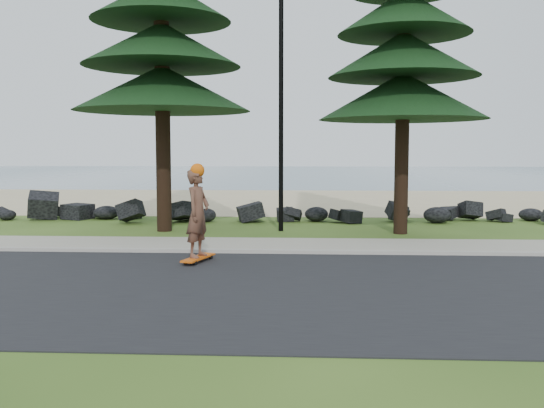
# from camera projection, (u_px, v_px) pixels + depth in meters

# --- Properties ---
(ground) EXTENTS (160.00, 160.00, 0.00)m
(ground) POSITION_uv_depth(u_px,v_px,m) (276.00, 248.00, 15.04)
(ground) COLOR #36541A
(ground) RESTS_ON ground
(road) EXTENTS (160.00, 7.00, 0.02)m
(road) POSITION_uv_depth(u_px,v_px,m) (263.00, 288.00, 10.56)
(road) COLOR black
(road) RESTS_ON ground
(kerb) EXTENTS (160.00, 0.20, 0.10)m
(kerb) POSITION_uv_depth(u_px,v_px,m) (274.00, 252.00, 14.14)
(kerb) COLOR #A8A197
(kerb) RESTS_ON ground
(sidewalk) EXTENTS (160.00, 2.00, 0.08)m
(sidewalk) POSITION_uv_depth(u_px,v_px,m) (276.00, 245.00, 15.23)
(sidewalk) COLOR gray
(sidewalk) RESTS_ON ground
(beach_sand) EXTENTS (160.00, 15.00, 0.01)m
(beach_sand) POSITION_uv_depth(u_px,v_px,m) (290.00, 200.00, 29.46)
(beach_sand) COLOR tan
(beach_sand) RESTS_ON ground
(ocean) EXTENTS (160.00, 58.00, 0.01)m
(ocean) POSITION_uv_depth(u_px,v_px,m) (298.00, 173.00, 65.77)
(ocean) COLOR #3A5E6F
(ocean) RESTS_ON ground
(seawall_boulders) EXTENTS (60.00, 2.40, 1.10)m
(seawall_boulders) POSITION_uv_depth(u_px,v_px,m) (284.00, 222.00, 20.61)
(seawall_boulders) COLOR black
(seawall_boulders) RESTS_ON ground
(lamp_post) EXTENTS (0.25, 0.14, 8.14)m
(lamp_post) POSITION_uv_depth(u_px,v_px,m) (281.00, 92.00, 17.86)
(lamp_post) COLOR black
(lamp_post) RESTS_ON ground
(skateboarder) EXTENTS (0.63, 1.17, 2.12)m
(skateboarder) POSITION_uv_depth(u_px,v_px,m) (198.00, 214.00, 12.94)
(skateboarder) COLOR #DB570C
(skateboarder) RESTS_ON ground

